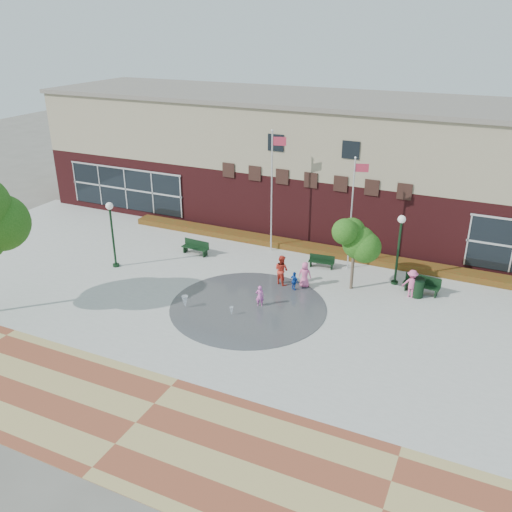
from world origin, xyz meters
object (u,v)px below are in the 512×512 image
at_px(bench_left, 195,250).
at_px(trash_can, 418,288).
at_px(flagpole_left, 272,186).
at_px(flagpole_right, 352,208).
at_px(child_splash, 260,296).

xyz_separation_m(bench_left, trash_can, (14.22, 0.04, 0.27)).
xyz_separation_m(flagpole_left, bench_left, (-4.29, -2.68, -4.16)).
distance_m(flagpole_right, child_splash, 8.00).
bearing_deg(flagpole_right, trash_can, -41.54).
bearing_deg(bench_left, trash_can, 3.83).
xyz_separation_m(flagpole_right, bench_left, (-9.70, -2.07, -3.62)).
height_order(trash_can, child_splash, child_splash).
xyz_separation_m(flagpole_left, flagpole_right, (5.41, -0.61, -0.54)).
bearing_deg(child_splash, flagpole_left, -90.84).
distance_m(flagpole_left, flagpole_right, 5.47).
height_order(flagpole_left, trash_can, flagpole_left).
relative_size(flagpole_left, trash_can, 7.13).
height_order(bench_left, child_splash, child_splash).
height_order(flagpole_right, child_splash, flagpole_right).
height_order(bench_left, trash_can, trash_can).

